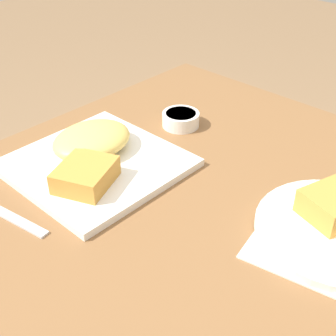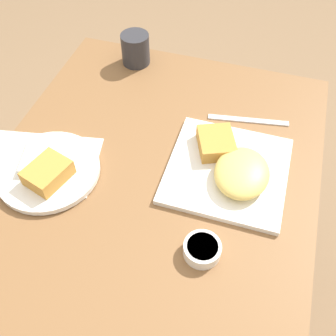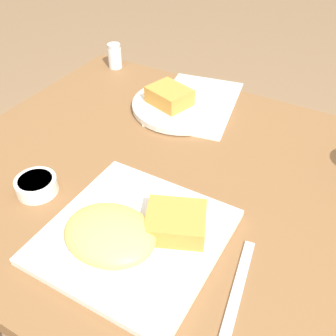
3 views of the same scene
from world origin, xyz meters
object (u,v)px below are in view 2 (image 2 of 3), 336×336
butter_knife (248,120)px  coffee_mug (135,49)px  plate_square_near (231,167)px  plate_oval_far (47,170)px  sauce_ramekin (202,249)px

butter_knife → coffee_mug: 0.40m
plate_square_near → plate_oval_far: plate_square_near is taller
plate_square_near → butter_knife: size_ratio=1.31×
plate_oval_far → butter_knife: (0.32, -0.42, -0.02)m
sauce_ramekin → butter_knife: sauce_ramekin is taller
plate_square_near → coffee_mug: (0.34, 0.36, 0.03)m
plate_oval_far → coffee_mug: bearing=-5.8°
butter_knife → coffee_mug: coffee_mug is taller
coffee_mug → sauce_ramekin: bearing=-148.4°
butter_knife → plate_oval_far: bearing=27.9°
plate_square_near → plate_oval_far: bearing=107.7°
butter_knife → plate_square_near: bearing=77.4°
plate_oval_far → coffee_mug: size_ratio=2.60×
sauce_ramekin → butter_knife: size_ratio=0.36×
butter_knife → coffee_mug: (0.15, 0.37, 0.04)m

